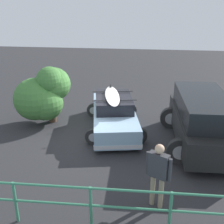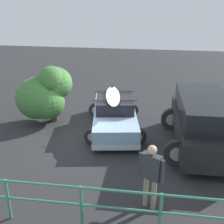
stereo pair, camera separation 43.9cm
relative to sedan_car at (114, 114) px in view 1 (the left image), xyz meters
name	(u,v)px [view 1 (the left image)]	position (x,y,z in m)	size (l,w,h in m)	color
ground_plane	(99,134)	(0.53, 0.65, -0.64)	(44.00, 44.00, 0.02)	#28282B
sedan_car	(114,114)	(0.00, 0.00, 0.00)	(2.77, 4.65, 1.60)	#8CADC6
suv_car	(202,120)	(-3.29, 1.01, 0.35)	(2.80, 4.88, 1.89)	black
person_bystander	(158,170)	(-1.68, 4.61, 0.42)	(0.62, 0.41, 1.75)	gray
railing_fence	(91,201)	(-0.19, 5.56, 0.10)	(7.13, 0.32, 1.10)	#387F5B
bush_near_left	(43,96)	(3.00, -0.10, 0.61)	(2.29, 2.01, 2.47)	#4C3828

